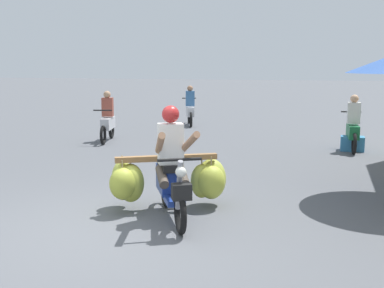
{
  "coord_description": "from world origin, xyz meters",
  "views": [
    {
      "loc": [
        2.62,
        -5.32,
        2.13
      ],
      "look_at": [
        0.6,
        1.74,
        0.9
      ],
      "focal_mm": 44.65,
      "sensor_mm": 36.0,
      "label": 1
    }
  ],
  "objects_px": {
    "motorbike_main_loaded": "(172,178)",
    "motorbike_distant_ahead_left": "(108,121)",
    "motorbike_distant_far_ahead": "(353,128)",
    "motorbike_distant_ahead_right": "(190,109)",
    "produce_crate": "(352,144)"
  },
  "relations": [
    {
      "from": "motorbike_distant_ahead_left",
      "to": "produce_crate",
      "type": "xyz_separation_m",
      "value": [
        6.52,
        0.28,
        -0.39
      ]
    },
    {
      "from": "motorbike_main_loaded",
      "to": "motorbike_distant_ahead_right",
      "type": "distance_m",
      "value": 9.91
    },
    {
      "from": "motorbike_distant_ahead_left",
      "to": "motorbike_main_loaded",
      "type": "bearing_deg",
      "value": -56.43
    },
    {
      "from": "motorbike_main_loaded",
      "to": "motorbike_distant_ahead_left",
      "type": "distance_m",
      "value": 6.8
    },
    {
      "from": "produce_crate",
      "to": "motorbike_distant_ahead_left",
      "type": "bearing_deg",
      "value": -177.5
    },
    {
      "from": "motorbike_main_loaded",
      "to": "motorbike_distant_far_ahead",
      "type": "bearing_deg",
      "value": 65.08
    },
    {
      "from": "motorbike_main_loaded",
      "to": "motorbike_distant_far_ahead",
      "type": "relative_size",
      "value": 1.15
    },
    {
      "from": "motorbike_main_loaded",
      "to": "motorbike_distant_ahead_right",
      "type": "bearing_deg",
      "value": 104.64
    },
    {
      "from": "motorbike_distant_ahead_right",
      "to": "produce_crate",
      "type": "relative_size",
      "value": 2.77
    },
    {
      "from": "motorbike_distant_ahead_left",
      "to": "produce_crate",
      "type": "distance_m",
      "value": 6.53
    },
    {
      "from": "motorbike_distant_ahead_left",
      "to": "motorbike_distant_far_ahead",
      "type": "relative_size",
      "value": 0.98
    },
    {
      "from": "motorbike_distant_ahead_right",
      "to": "motorbike_main_loaded",
      "type": "bearing_deg",
      "value": -75.36
    },
    {
      "from": "motorbike_main_loaded",
      "to": "motorbike_distant_far_ahead",
      "type": "height_order",
      "value": "motorbike_main_loaded"
    },
    {
      "from": "motorbike_distant_ahead_right",
      "to": "motorbike_distant_ahead_left",
      "type": "bearing_deg",
      "value": -107.71
    },
    {
      "from": "motorbike_distant_ahead_right",
      "to": "motorbike_distant_far_ahead",
      "type": "bearing_deg",
      "value": -35.04
    }
  ]
}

